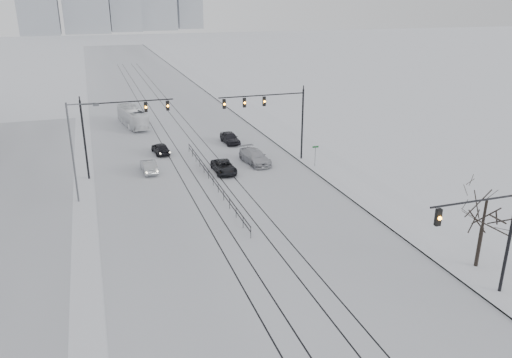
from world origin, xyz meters
name	(u,v)px	position (x,y,z in m)	size (l,w,h in m)	color
road	(166,119)	(0.00, 60.00, 0.01)	(22.00, 260.00, 0.02)	silver
sidewalk_east	(251,112)	(13.50, 60.00, 0.08)	(5.00, 260.00, 0.16)	silver
curb	(236,114)	(11.05, 60.00, 0.06)	(0.10, 260.00, 0.12)	gray
tram_rails	(193,156)	(0.00, 40.00, 0.02)	(5.30, 180.00, 0.01)	black
traffic_mast_near	(490,230)	(10.79, 6.00, 4.56)	(6.10, 0.37, 7.00)	black
traffic_mast_ne	(274,112)	(8.15, 34.99, 5.76)	(9.60, 0.37, 8.00)	black
traffic_mast_nw	(114,123)	(-8.52, 36.00, 5.57)	(9.10, 0.37, 8.00)	black
street_light_west	(75,145)	(-12.20, 30.00, 5.21)	(2.73, 0.25, 9.00)	#595B60
bare_tree	(486,207)	(13.20, 9.00, 4.49)	(4.40, 4.40, 6.10)	black
median_fence	(213,181)	(0.00, 30.00, 0.53)	(0.06, 24.00, 1.00)	black
street_sign	(315,153)	(11.80, 32.00, 1.61)	(0.70, 0.06, 2.40)	#595B60
sedan_sb_inner	(161,148)	(-3.33, 42.24, 0.66)	(1.56, 3.89, 1.32)	black
sedan_sb_outer	(149,166)	(-5.45, 36.04, 0.66)	(1.40, 4.01, 1.32)	#9FA3A6
sedan_nb_front	(224,167)	(2.00, 33.43, 0.62)	(2.04, 4.43, 1.23)	black
sedan_nb_right	(255,157)	(6.05, 35.31, 0.76)	(2.13, 5.24, 1.52)	#ADAEB5
sedan_nb_far	(230,138)	(5.63, 44.00, 0.71)	(1.68, 4.19, 1.43)	black
box_truck	(133,117)	(-5.11, 56.99, 1.32)	(2.22, 9.49, 2.64)	white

